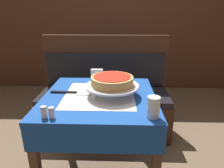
% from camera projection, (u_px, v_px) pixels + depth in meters
% --- Properties ---
extents(dining_table_front, '(0.77, 0.77, 0.76)m').
position_uv_depth(dining_table_front, '(100.00, 109.00, 1.42)').
color(dining_table_front, '#194799').
rests_on(dining_table_front, ground_plane).
extents(dining_table_rear, '(0.75, 0.75, 0.76)m').
position_uv_depth(dining_table_rear, '(115.00, 58.00, 2.94)').
color(dining_table_rear, '#194799').
rests_on(dining_table_rear, ground_plane).
extents(booth_bench, '(1.40, 0.53, 1.06)m').
position_uv_depth(booth_bench, '(105.00, 105.00, 2.25)').
color(booth_bench, '#3D2316').
rests_on(booth_bench, ground_plane).
extents(back_wall_panel, '(6.00, 0.04, 2.40)m').
position_uv_depth(back_wall_panel, '(111.00, 19.00, 3.31)').
color(back_wall_panel, '#4C2D1E').
rests_on(back_wall_panel, ground_plane).
extents(pizza_pan_stand, '(0.36, 0.36, 0.08)m').
position_uv_depth(pizza_pan_stand, '(112.00, 86.00, 1.35)').
color(pizza_pan_stand, '#ADADB2').
rests_on(pizza_pan_stand, dining_table_front).
extents(deep_dish_pizza, '(0.28, 0.28, 0.06)m').
position_uv_depth(deep_dish_pizza, '(112.00, 80.00, 1.34)').
color(deep_dish_pizza, tan).
rests_on(deep_dish_pizza, pizza_pan_stand).
extents(pizza_server, '(0.30, 0.10, 0.01)m').
position_uv_depth(pizza_server, '(74.00, 92.00, 1.42)').
color(pizza_server, '#BCBCC1').
rests_on(pizza_server, dining_table_front).
extents(water_glass_near, '(0.07, 0.07, 0.12)m').
position_uv_depth(water_glass_near, '(153.00, 107.00, 1.07)').
color(water_glass_near, silver).
rests_on(water_glass_near, dining_table_front).
extents(salt_shaker, '(0.03, 0.03, 0.07)m').
position_uv_depth(salt_shaker, '(44.00, 112.00, 1.07)').
color(salt_shaker, silver).
rests_on(salt_shaker, dining_table_front).
extents(pepper_shaker, '(0.03, 0.03, 0.06)m').
position_uv_depth(pepper_shaker, '(52.00, 113.00, 1.07)').
color(pepper_shaker, silver).
rests_on(pepper_shaker, dining_table_front).
extents(napkin_holder, '(0.10, 0.05, 0.09)m').
position_uv_depth(napkin_holder, '(97.00, 74.00, 1.69)').
color(napkin_holder, '#B2B2B7').
rests_on(napkin_holder, dining_table_front).
extents(condiment_caddy, '(0.14, 0.14, 0.18)m').
position_uv_depth(condiment_caddy, '(122.00, 47.00, 2.97)').
color(condiment_caddy, black).
rests_on(condiment_caddy, dining_table_rear).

